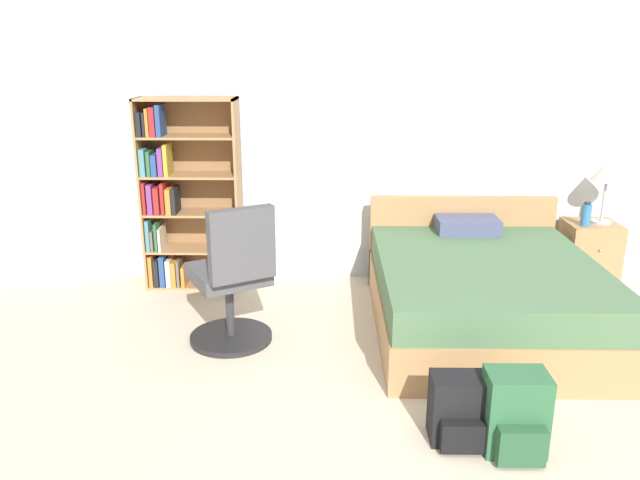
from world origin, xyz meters
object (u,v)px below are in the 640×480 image
Objects in this scene: table_lamp at (608,173)px; backpack_black at (460,411)px; nightstand at (588,256)px; backpack_green at (515,415)px; office_chair at (233,283)px; bookshelf at (179,197)px; bed at (483,291)px; water_bottle at (586,215)px.

backpack_black is (-1.60, -2.22, -0.84)m from table_lamp.
backpack_black is (-1.54, -2.22, -0.12)m from nightstand.
office_chair is at bearing 143.66° from backpack_green.
office_chair is 1.76m from backpack_black.
bookshelf is 1.36m from office_chair.
bed reaches higher than backpack_black.
backpack_green reaches higher than backpack_black.
water_bottle reaches higher than nightstand.
backpack_black is at bearing 161.53° from backpack_green.
bed is 1.59m from table_lamp.
table_lamp is at bearing -0.70° from bookshelf.
nightstand is at bearing -0.63° from bookshelf.
bookshelf is 3.29m from backpack_green.
nightstand is 0.42m from water_bottle.
office_chair is 2.82× the size of backpack_black.
office_chair is at bearing -62.17° from bookshelf.
bookshelf is 0.85× the size of bed.
backpack_black is (-0.44, -1.41, -0.11)m from bed.
office_chair is 2.97m from water_bottle.
bed is 1.84× the size of office_chair.
backpack_black is at bearing -107.42° from bed.
water_bottle is 2.55m from backpack_green.
nightstand is (1.10, 0.81, 0.01)m from bed.
backpack_black is (-1.43, -2.12, -0.51)m from water_bottle.
water_bottle is at bearing -2.32° from bookshelf.
water_bottle is at bearing 56.03° from backpack_black.
bed is 9.31× the size of water_bottle.
bookshelf is 3.69× the size of backpack_green.
bed is 3.53× the size of table_lamp.
bookshelf reaches higher than table_lamp.
office_chair is (-1.79, -0.32, 0.18)m from bed.
bed is (2.41, -0.85, -0.50)m from bookshelf.
table_lamp is (1.16, 0.81, 0.73)m from bed.
water_bottle is (0.99, 0.71, 0.40)m from bed.
bookshelf is 3.00× the size of table_lamp.
water_bottle reaches higher than backpack_black.
backpack_black is at bearing -123.97° from water_bottle.
nightstand is (3.50, -0.04, -0.49)m from bookshelf.
backpack_green is at bearing -96.84° from bed.
backpack_green is (-1.28, -2.31, -0.09)m from nightstand.
table_lamp is at bearing -4.88° from nightstand.
bed is at bearing -145.20° from table_lamp.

